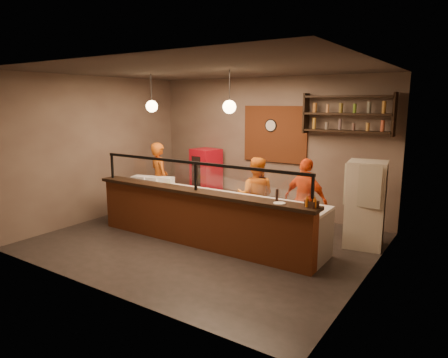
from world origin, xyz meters
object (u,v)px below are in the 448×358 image
Objects in this scene: fridge at (365,204)px; wall_clock at (271,126)px; pizza_dough at (221,195)px; cook_left at (159,179)px; cook_right at (306,200)px; condiment_caddy at (312,204)px; pepper_mill at (277,195)px; cook_mid at (256,196)px; red_cooler at (206,178)px.

wall_clock is at bearing 148.34° from fridge.
wall_clock is at bearing 93.18° from pizza_dough.
wall_clock is 2.91m from cook_left.
wall_clock is at bearing -120.91° from cook_left.
cook_right reaches higher than condiment_caddy.
pepper_mill is at bearing -17.32° from pizza_dough.
pepper_mill is at bearing -60.97° from wall_clock.
cook_mid is at bearing 64.07° from pizza_dough.
condiment_caddy is at bearing -52.34° from wall_clock.
fridge is 8.84× the size of condiment_caddy.
cook_right is (0.98, 0.19, 0.01)m from cook_mid.
cook_mid is 2.02m from condiment_caddy.
cook_mid is at bearing -19.15° from red_cooler.
cook_mid is 8.70× the size of condiment_caddy.
cook_right is 1.40m from pepper_mill.
cook_left is at bearing 161.72° from pepper_mill.
cook_right is (3.61, 0.14, -0.05)m from cook_left.
red_cooler is at bearing 147.30° from condiment_caddy.
fridge reaches higher than condiment_caddy.
cook_right is at bearing 34.47° from pizza_dough.
fridge is (2.02, 0.49, 0.01)m from cook_mid.
red_cooler is 8.17× the size of condiment_caddy.
cook_left is 1.30m from red_cooler.
pizza_dough is at bearing -161.32° from fridge.
fridge reaches higher than cook_mid.
fridge is at bearing 27.18° from pizza_dough.
cook_right is 1.08m from fridge.
cook_right is (1.46, -1.37, -1.30)m from wall_clock.
red_cooler reaches higher than pepper_mill.
fridge is 2.67m from pizza_dough.
condiment_caddy is at bearing -171.90° from cook_left.
cook_left is at bearing 176.92° from fridge.
condiment_caddy is at bearing 125.00° from cook_mid.
cook_mid is at bearing -174.78° from fridge.
pepper_mill is at bearing -129.51° from fridge.
pizza_dough is at bearing 47.49° from cook_right.
cook_right is at bearing -7.55° from red_cooler.
cook_mid reaches higher than pizza_dough.
cook_left is at bearing -101.14° from red_cooler.
fridge is at bearing 174.27° from cook_mid.
condiment_caddy is (3.76, -2.41, 0.37)m from red_cooler.
cook_left is 1.09× the size of cook_mid.
condiment_caddy is at bearing -21.44° from red_cooler.
cook_left is (-2.15, -1.51, -1.24)m from wall_clock.
cook_right is 7.70× the size of pepper_mill.
wall_clock is 1.44× the size of pepper_mill.
pepper_mill is (0.05, -1.35, 0.36)m from cook_right.
cook_mid is at bearing -72.94° from wall_clock.
fridge is 3.36× the size of pizza_dough.
fridge is at bearing -150.75° from cook_right.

